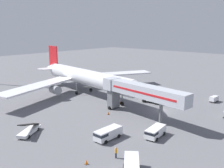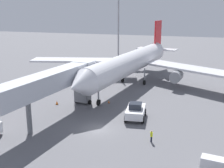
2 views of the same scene
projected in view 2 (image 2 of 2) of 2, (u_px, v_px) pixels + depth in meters
ground_plane at (98, 129)px, 40.87m from camera, size 300.00×300.00×0.00m
airplane_at_gate at (133, 62)px, 64.18m from camera, size 53.31×49.47×13.46m
jet_bridge at (56, 82)px, 43.69m from camera, size 5.53×22.76×7.66m
pushback_tug at (136, 111)px, 44.58m from camera, size 3.53×5.54×2.61m
baggage_cart_rear_right at (214, 164)px, 29.97m from camera, size 2.87×1.65×1.59m
ground_crew_worker_midground at (151, 136)px, 36.73m from camera, size 0.41×0.41×1.61m
safety_cone_alpha at (57, 102)px, 51.44m from camera, size 0.49×0.49×0.74m
safety_cone_charlie at (109, 102)px, 52.20m from camera, size 0.35×0.35×0.54m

